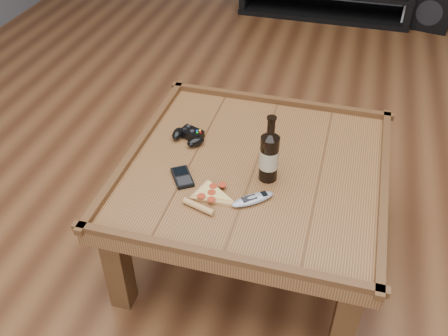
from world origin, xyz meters
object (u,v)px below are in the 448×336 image
(smartphone, at_px, (182,177))
(coffee_table, at_px, (254,178))
(game_console, at_px, (408,12))
(beer_bottle, at_px, (269,155))
(game_controller, at_px, (189,136))
(remote_control, at_px, (253,199))
(subwoofer, at_px, (433,6))
(pizza_slice, at_px, (210,196))

(smartphone, bearing_deg, coffee_table, -3.30)
(smartphone, relative_size, game_console, 0.57)
(coffee_table, bearing_deg, beer_bottle, -41.37)
(game_controller, xyz_separation_m, remote_control, (0.34, -0.30, -0.01))
(coffee_table, xyz_separation_m, game_controller, (-0.30, 0.10, 0.08))
(remote_control, height_order, subwoofer, remote_control)
(pizza_slice, bearing_deg, game_console, 91.60)
(beer_bottle, relative_size, smartphone, 2.02)
(smartphone, bearing_deg, subwoofer, 35.41)
(beer_bottle, distance_m, game_console, 2.85)
(beer_bottle, relative_size, game_console, 1.15)
(game_controller, distance_m, remote_control, 0.45)
(game_controller, distance_m, subwoofer, 2.89)
(coffee_table, distance_m, remote_control, 0.21)
(pizza_slice, height_order, remote_control, same)
(smartphone, bearing_deg, beer_bottle, -17.16)
(remote_control, bearing_deg, game_controller, -170.56)
(smartphone, xyz_separation_m, game_console, (0.92, 2.84, -0.35))
(coffee_table, xyz_separation_m, smartphone, (-0.25, -0.14, 0.07))
(subwoofer, bearing_deg, coffee_table, -95.14)
(coffee_table, relative_size, beer_bottle, 3.77)
(smartphone, relative_size, remote_control, 0.85)
(beer_bottle, relative_size, subwoofer, 0.73)
(smartphone, xyz_separation_m, remote_control, (0.28, -0.05, 0.00))
(smartphone, bearing_deg, game_controller, 69.42)
(smartphone, height_order, remote_control, remote_control)
(game_controller, bearing_deg, pizza_slice, -39.14)
(coffee_table, distance_m, smartphone, 0.29)
(subwoofer, bearing_deg, pizza_slice, -96.02)
(coffee_table, height_order, subwoofer, coffee_table)
(game_controller, height_order, subwoofer, game_controller)
(coffee_table, xyz_separation_m, beer_bottle, (0.06, -0.05, 0.17))
(game_controller, bearing_deg, game_console, 89.76)
(game_console, bearing_deg, remote_control, -85.14)
(beer_bottle, xyz_separation_m, game_controller, (-0.36, 0.15, -0.09))
(beer_bottle, bearing_deg, smartphone, -163.56)
(game_console, bearing_deg, smartphone, -90.67)
(remote_control, bearing_deg, coffee_table, 150.80)
(smartphone, bearing_deg, game_console, 38.38)
(subwoofer, distance_m, game_console, 0.19)
(coffee_table, distance_m, pizza_slice, 0.26)
(pizza_slice, relative_size, remote_control, 1.60)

